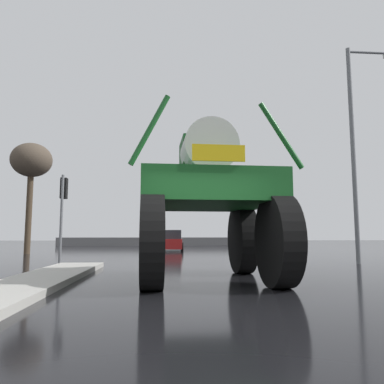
{
  "coord_description": "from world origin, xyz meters",
  "views": [
    {
      "loc": [
        -0.92,
        -6.17,
        1.14
      ],
      "look_at": [
        0.04,
        5.91,
        2.56
      ],
      "focal_mm": 34.81,
      "sensor_mm": 36.0,
      "label": 1
    }
  ],
  "objects": [
    {
      "name": "streetlight_near_right",
      "position": [
        7.09,
        8.34,
        5.04
      ],
      "size": [
        2.21,
        0.24,
        9.09
      ],
      "color": "slate",
      "rests_on": "ground"
    },
    {
      "name": "bare_tree_left",
      "position": [
        -9.21,
        17.64,
        5.71
      ],
      "size": [
        2.52,
        2.52,
        6.94
      ],
      "color": "#473828",
      "rests_on": "ground"
    },
    {
      "name": "median_island",
      "position": [
        -3.84,
        2.63,
        0.07
      ],
      "size": [
        1.54,
        10.59,
        0.15
      ],
      "primitive_type": "cube",
      "color": "#B2AFA8",
      "rests_on": "ground"
    },
    {
      "name": "traffic_signal_near_right",
      "position": [
        3.86,
        9.08,
        2.38
      ],
      "size": [
        0.24,
        0.54,
        3.27
      ],
      "color": "slate",
      "rests_on": "ground"
    },
    {
      "name": "ground_plane",
      "position": [
        0.0,
        18.0,
        0.0
      ],
      "size": [
        120.0,
        120.0,
        0.0
      ],
      "primitive_type": "plane",
      "color": "black"
    },
    {
      "name": "traffic_signal_near_left",
      "position": [
        -4.92,
        9.08,
        2.59
      ],
      "size": [
        0.24,
        0.54,
        3.55
      ],
      "color": "slate",
      "rests_on": "ground"
    },
    {
      "name": "roadside_barrier",
      "position": [
        0.0,
        35.73,
        0.45
      ],
      "size": [
        24.98,
        0.24,
        0.9
      ],
      "primitive_type": "cube",
      "color": "#59595B",
      "rests_on": "ground"
    },
    {
      "name": "oversize_sprayer",
      "position": [
        0.19,
        3.45,
        1.99
      ],
      "size": [
        3.9,
        5.36,
        4.2
      ],
      "rotation": [
        0.0,
        0.0,
        1.6
      ],
      "color": "black",
      "rests_on": "ground"
    },
    {
      "name": "sedan_ahead",
      "position": [
        -0.29,
        21.68,
        0.71
      ],
      "size": [
        2.07,
        4.19,
        1.52
      ],
      "rotation": [
        0.0,
        0.0,
        1.51
      ],
      "color": "maroon",
      "rests_on": "ground"
    }
  ]
}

